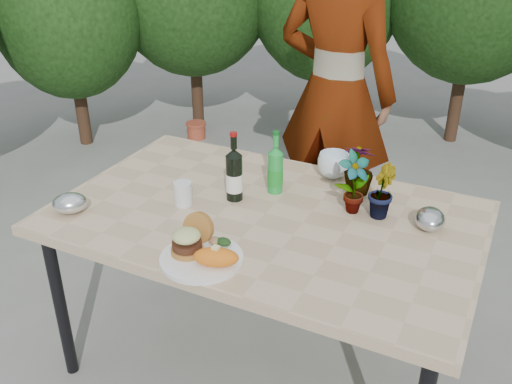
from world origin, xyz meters
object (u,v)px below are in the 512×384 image
at_px(wine_bottle, 234,175).
at_px(person, 335,93).
at_px(dinner_plate, 202,259).
at_px(patio_table, 265,226).

xyz_separation_m(wine_bottle, person, (0.06, 1.02, 0.05)).
bearing_deg(dinner_plate, person, 91.91).
bearing_deg(person, wine_bottle, 92.11).
distance_m(wine_bottle, person, 1.02).
bearing_deg(patio_table, person, 95.45).
distance_m(dinner_plate, person, 1.46).
distance_m(patio_table, person, 1.10).
bearing_deg(patio_table, dinner_plate, -98.11).
distance_m(patio_table, dinner_plate, 0.39).
height_order(patio_table, wine_bottle, wine_bottle).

